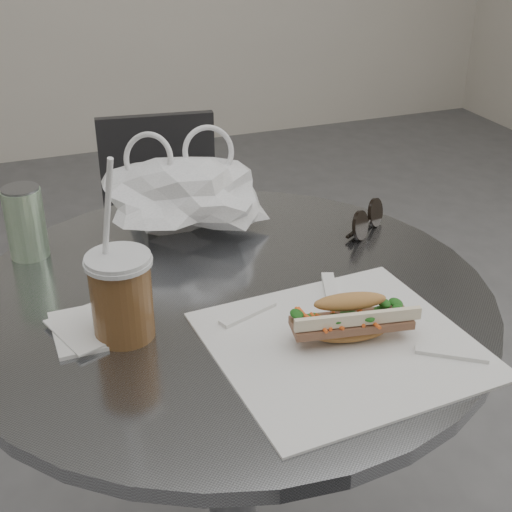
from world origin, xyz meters
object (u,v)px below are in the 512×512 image
object	(u,v)px
sunglasses	(366,221)
banh_mi	(351,319)
cafe_table	(231,438)
iced_coffee	(121,295)
drink_can	(25,222)
chair_far	(170,277)

from	to	relation	value
sunglasses	banh_mi	bearing A→B (deg)	-159.39
cafe_table	banh_mi	bearing A→B (deg)	-57.98
cafe_table	iced_coffee	size ratio (longest dim) A/B	3.06
cafe_table	banh_mi	size ratio (longest dim) A/B	3.84
banh_mi	drink_can	bearing A→B (deg)	142.78
cafe_table	drink_can	world-z (taller)	drink_can
drink_can	banh_mi	bearing A→B (deg)	-47.24
chair_far	banh_mi	size ratio (longest dim) A/B	3.68
cafe_table	sunglasses	world-z (taller)	sunglasses
banh_mi	cafe_table	bearing A→B (deg)	132.04
chair_far	iced_coffee	world-z (taller)	iced_coffee
banh_mi	sunglasses	world-z (taller)	banh_mi
banh_mi	chair_far	bearing A→B (deg)	100.54
iced_coffee	drink_can	world-z (taller)	iced_coffee
cafe_table	drink_can	bearing A→B (deg)	139.16
chair_far	iced_coffee	bearing A→B (deg)	81.02
chair_far	drink_can	world-z (taller)	drink_can
cafe_table	sunglasses	distance (m)	0.42
chair_far	sunglasses	size ratio (longest dim) A/B	7.33
chair_far	sunglasses	distance (m)	0.83
drink_can	sunglasses	bearing A→B (deg)	-11.77
banh_mi	sunglasses	xyz separation A→B (m)	(0.18, 0.28, -0.01)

